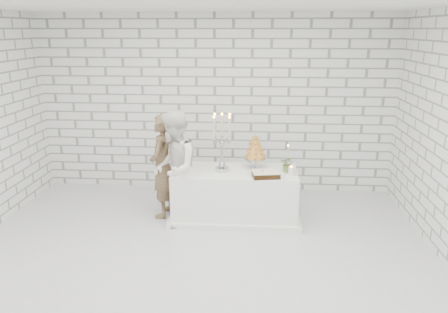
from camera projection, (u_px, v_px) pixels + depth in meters
The scene contains 13 objects.
ground at pixel (197, 258), 5.35m from camera, with size 6.00×5.00×0.01m, color silver.
ceiling at pixel (191, 2), 4.49m from camera, with size 6.00×5.00×0.01m, color white.
wall_back at pixel (215, 105), 7.31m from camera, with size 6.00×0.01×3.00m, color white.
wall_front at pixel (135, 248), 2.53m from camera, with size 6.00×0.01×3.00m, color white.
cake_table at pixel (235, 194), 6.38m from camera, with size 1.80×0.80×0.75m, color white.
groom at pixel (162, 166), 6.38m from camera, with size 0.57×0.37×1.56m, color brown.
bride at pixel (174, 169), 6.08m from camera, with size 0.81×0.63×1.67m, color white.
candelabra at pixel (222, 142), 6.13m from camera, with size 0.35×0.35×0.86m, color #A9AAB4, non-canonical shape.
croquembouche at pixel (255, 151), 6.31m from camera, with size 0.33×0.33×0.52m, color #A16527, non-canonical shape.
chocolate_cake at pixel (266, 174), 5.99m from camera, with size 0.37×0.26×0.08m, color black.
pillar_candle at pixel (291, 171), 6.06m from camera, with size 0.08×0.08×0.12m, color white.
extra_taper at pixel (288, 157), 6.40m from camera, with size 0.06×0.06×0.32m, color beige.
flowers at pixel (288, 164), 6.18m from camera, with size 0.22×0.19×0.25m, color #4C743C.
Camera 1 is at (0.69, -4.72, 2.74)m, focal length 34.49 mm.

